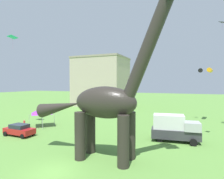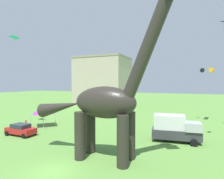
{
  "view_description": "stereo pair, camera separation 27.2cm",
  "coord_description": "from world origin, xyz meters",
  "px_view_note": "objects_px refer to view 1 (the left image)",
  "views": [
    {
      "loc": [
        9.92,
        -11.71,
        7.08
      ],
      "look_at": [
        2.81,
        5.49,
        6.42
      ],
      "focal_mm": 29.9,
      "sensor_mm": 36.0,
      "label": 1
    },
    {
      "loc": [
        10.17,
        -11.61,
        7.08
      ],
      "look_at": [
        2.81,
        5.49,
        6.42
      ],
      "focal_mm": 29.9,
      "sensor_mm": 36.0,
      "label": 2
    }
  ],
  "objects_px": {
    "parked_sedan_left": "(19,130)",
    "parked_box_truck": "(174,128)",
    "dinosaur_sculpture": "(104,102)",
    "kite_near_high": "(222,22)",
    "kite_mid_right": "(208,70)",
    "person_near_flyer": "(24,122)",
    "festival_canopy_tent": "(42,111)",
    "kite_trailing": "(13,37)"
  },
  "relations": [
    {
      "from": "person_near_flyer",
      "to": "festival_canopy_tent",
      "type": "bearing_deg",
      "value": 44.89
    },
    {
      "from": "dinosaur_sculpture",
      "to": "festival_canopy_tent",
      "type": "distance_m",
      "value": 16.98
    },
    {
      "from": "parked_sedan_left",
      "to": "parked_box_truck",
      "type": "xyz_separation_m",
      "value": [
        19.39,
        5.47,
        0.84
      ]
    },
    {
      "from": "parked_sedan_left",
      "to": "kite_trailing",
      "type": "distance_m",
      "value": 14.8
    },
    {
      "from": "parked_sedan_left",
      "to": "kite_trailing",
      "type": "relative_size",
      "value": 2.11
    },
    {
      "from": "dinosaur_sculpture",
      "to": "kite_mid_right",
      "type": "relative_size",
      "value": 5.2
    },
    {
      "from": "parked_sedan_left",
      "to": "person_near_flyer",
      "type": "distance_m",
      "value": 6.15
    },
    {
      "from": "parked_sedan_left",
      "to": "person_near_flyer",
      "type": "relative_size",
      "value": 4.23
    },
    {
      "from": "festival_canopy_tent",
      "to": "kite_mid_right",
      "type": "distance_m",
      "value": 29.61
    },
    {
      "from": "kite_mid_right",
      "to": "kite_trailing",
      "type": "xyz_separation_m",
      "value": [
        -29.03,
        -16.11,
        4.98
      ]
    },
    {
      "from": "kite_near_high",
      "to": "kite_trailing",
      "type": "relative_size",
      "value": 0.46
    },
    {
      "from": "parked_sedan_left",
      "to": "kite_mid_right",
      "type": "xyz_separation_m",
      "value": [
        24.05,
        19.45,
        8.55
      ]
    },
    {
      "from": "kite_mid_right",
      "to": "dinosaur_sculpture",
      "type": "bearing_deg",
      "value": -115.11
    },
    {
      "from": "parked_box_truck",
      "to": "parked_sedan_left",
      "type": "bearing_deg",
      "value": -171.79
    },
    {
      "from": "person_near_flyer",
      "to": "kite_trailing",
      "type": "xyz_separation_m",
      "value": [
        -0.86,
        -1.22,
        13.73
      ]
    },
    {
      "from": "festival_canopy_tent",
      "to": "kite_trailing",
      "type": "height_order",
      "value": "kite_trailing"
    },
    {
      "from": "parked_sedan_left",
      "to": "kite_near_high",
      "type": "relative_size",
      "value": 4.63
    },
    {
      "from": "parked_box_truck",
      "to": "kite_mid_right",
      "type": "relative_size",
      "value": 2.07
    },
    {
      "from": "parked_sedan_left",
      "to": "festival_canopy_tent",
      "type": "height_order",
      "value": "festival_canopy_tent"
    },
    {
      "from": "festival_canopy_tent",
      "to": "kite_near_high",
      "type": "distance_m",
      "value": 27.71
    },
    {
      "from": "kite_mid_right",
      "to": "kite_near_high",
      "type": "height_order",
      "value": "kite_near_high"
    },
    {
      "from": "kite_mid_right",
      "to": "kite_near_high",
      "type": "distance_m",
      "value": 14.35
    },
    {
      "from": "kite_near_high",
      "to": "kite_trailing",
      "type": "xyz_separation_m",
      "value": [
        -29.25,
        -2.46,
        0.55
      ]
    },
    {
      "from": "dinosaur_sculpture",
      "to": "kite_trailing",
      "type": "relative_size",
      "value": 7.3
    },
    {
      "from": "parked_sedan_left",
      "to": "dinosaur_sculpture",
      "type": "bearing_deg",
      "value": -9.18
    },
    {
      "from": "kite_trailing",
      "to": "parked_box_truck",
      "type": "bearing_deg",
      "value": 4.99
    },
    {
      "from": "parked_sedan_left",
      "to": "parked_box_truck",
      "type": "height_order",
      "value": "parked_box_truck"
    },
    {
      "from": "dinosaur_sculpture",
      "to": "kite_near_high",
      "type": "height_order",
      "value": "dinosaur_sculpture"
    },
    {
      "from": "person_near_flyer",
      "to": "festival_canopy_tent",
      "type": "xyz_separation_m",
      "value": [
        3.07,
        0.75,
        1.94
      ]
    },
    {
      "from": "festival_canopy_tent",
      "to": "dinosaur_sculpture",
      "type": "bearing_deg",
      "value": -27.92
    },
    {
      "from": "parked_box_truck",
      "to": "kite_near_high",
      "type": "height_order",
      "value": "kite_near_high"
    },
    {
      "from": "festival_canopy_tent",
      "to": "kite_mid_right",
      "type": "height_order",
      "value": "kite_mid_right"
    },
    {
      "from": "person_near_flyer",
      "to": "festival_canopy_tent",
      "type": "distance_m",
      "value": 3.71
    },
    {
      "from": "parked_sedan_left",
      "to": "kite_mid_right",
      "type": "relative_size",
      "value": 1.51
    },
    {
      "from": "parked_sedan_left",
      "to": "kite_near_high",
      "type": "distance_m",
      "value": 28.13
    },
    {
      "from": "dinosaur_sculpture",
      "to": "kite_mid_right",
      "type": "xyz_separation_m",
      "value": [
        10.3,
        21.98,
        4.07
      ]
    },
    {
      "from": "parked_box_truck",
      "to": "person_near_flyer",
      "type": "distance_m",
      "value": 23.55
    },
    {
      "from": "kite_trailing",
      "to": "parked_sedan_left",
      "type": "bearing_deg",
      "value": -33.86
    },
    {
      "from": "dinosaur_sculpture",
      "to": "kite_near_high",
      "type": "distance_m",
      "value": 15.89
    },
    {
      "from": "kite_near_high",
      "to": "dinosaur_sculpture",
      "type": "bearing_deg",
      "value": -141.59
    },
    {
      "from": "person_near_flyer",
      "to": "kite_trailing",
      "type": "distance_m",
      "value": 13.82
    },
    {
      "from": "person_near_flyer",
      "to": "kite_mid_right",
      "type": "height_order",
      "value": "kite_mid_right"
    }
  ]
}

